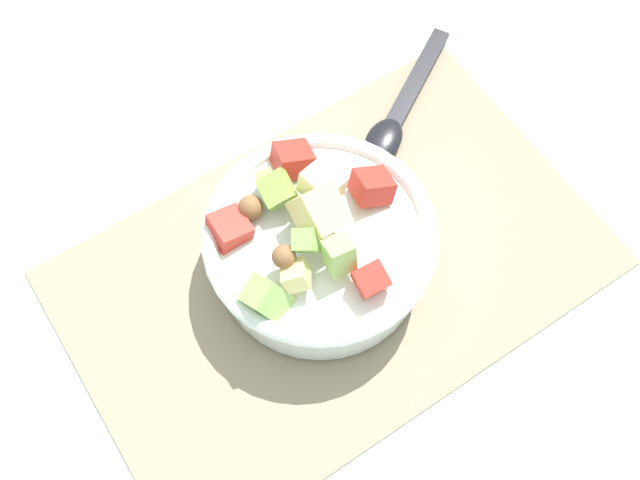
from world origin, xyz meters
name	(u,v)px	position (x,y,z in m)	size (l,w,h in m)	color
ground_plane	(334,269)	(0.00, 0.00, 0.00)	(2.40, 2.40, 0.00)	silver
placemat	(334,267)	(0.00, 0.00, 0.00)	(0.51, 0.32, 0.01)	gray
salad_bowl	(319,243)	(0.01, -0.01, 0.05)	(0.21, 0.21, 0.12)	white
serving_spoon	(397,116)	(-0.15, -0.11, 0.01)	(0.18, 0.12, 0.01)	black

